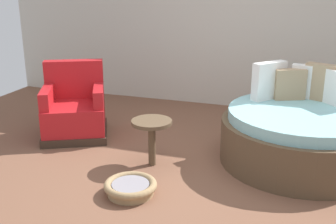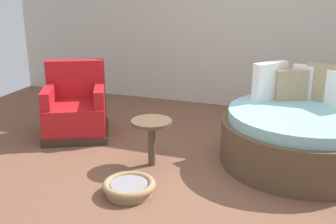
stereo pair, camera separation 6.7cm
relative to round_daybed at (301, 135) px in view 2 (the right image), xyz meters
name	(u,v)px [view 2 (the right image)]	position (x,y,z in m)	size (l,w,h in m)	color
ground_plane	(196,174)	(-1.00, -0.68, -0.33)	(8.00, 8.00, 0.02)	brown
back_wall	(246,4)	(-1.00, 1.91, 1.27)	(8.00, 0.12, 3.18)	beige
round_daybed	(301,135)	(0.00, 0.00, 0.00)	(1.75, 1.75, 1.04)	brown
red_armchair	(76,110)	(-2.80, -0.08, 0.01)	(1.07, 1.07, 0.94)	#38281E
pet_basket	(129,187)	(-1.49, -1.31, -0.25)	(0.51, 0.51, 0.13)	#9E7F56
side_table	(151,128)	(-1.52, -0.63, 0.11)	(0.44, 0.44, 0.52)	brown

